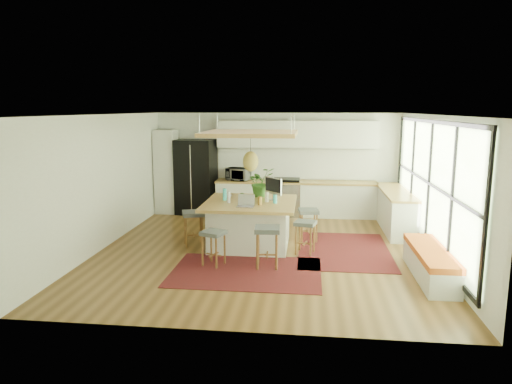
# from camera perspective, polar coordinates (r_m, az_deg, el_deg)

# --- Properties ---
(floor) EXTENTS (7.00, 7.00, 0.00)m
(floor) POSITION_cam_1_polar(r_m,az_deg,el_deg) (9.47, 0.86, -7.13)
(floor) COLOR #533617
(floor) RESTS_ON ground
(ceiling) EXTENTS (7.00, 7.00, 0.00)m
(ceiling) POSITION_cam_1_polar(r_m,az_deg,el_deg) (9.04, 0.91, 9.44)
(ceiling) COLOR white
(ceiling) RESTS_ON ground
(wall_back) EXTENTS (6.50, 0.00, 6.50)m
(wall_back) POSITION_cam_1_polar(r_m,az_deg,el_deg) (12.61, 2.47, 3.50)
(wall_back) COLOR silver
(wall_back) RESTS_ON ground
(wall_front) EXTENTS (6.50, 0.00, 6.50)m
(wall_front) POSITION_cam_1_polar(r_m,az_deg,el_deg) (5.76, -2.58, -4.62)
(wall_front) COLOR silver
(wall_front) RESTS_ON ground
(wall_left) EXTENTS (0.00, 7.00, 7.00)m
(wall_left) POSITION_cam_1_polar(r_m,az_deg,el_deg) (10.01, -17.96, 1.26)
(wall_left) COLOR silver
(wall_left) RESTS_ON ground
(wall_right) EXTENTS (0.00, 7.00, 7.00)m
(wall_right) POSITION_cam_1_polar(r_m,az_deg,el_deg) (9.42, 20.98, 0.53)
(wall_right) COLOR silver
(wall_right) RESTS_ON ground
(window_wall) EXTENTS (0.10, 6.20, 2.60)m
(window_wall) POSITION_cam_1_polar(r_m,az_deg,el_deg) (9.40, 20.82, 0.84)
(window_wall) COLOR black
(window_wall) RESTS_ON wall_right
(pantry) EXTENTS (0.55, 0.60, 2.25)m
(pantry) POSITION_cam_1_polar(r_m,az_deg,el_deg) (12.88, -10.87, 2.46)
(pantry) COLOR silver
(pantry) RESTS_ON floor
(back_counter_base) EXTENTS (4.20, 0.60, 0.88)m
(back_counter_base) POSITION_cam_1_polar(r_m,az_deg,el_deg) (12.41, 4.86, -0.89)
(back_counter_base) COLOR silver
(back_counter_base) RESTS_ON floor
(back_counter_top) EXTENTS (4.24, 0.64, 0.05)m
(back_counter_top) POSITION_cam_1_polar(r_m,az_deg,el_deg) (12.33, 4.89, 1.21)
(back_counter_top) COLOR olive
(back_counter_top) RESTS_ON back_counter_base
(backsplash) EXTENTS (4.20, 0.02, 0.80)m
(backsplash) POSITION_cam_1_polar(r_m,az_deg,el_deg) (12.57, 4.97, 3.45)
(backsplash) COLOR white
(backsplash) RESTS_ON wall_back
(upper_cabinets) EXTENTS (4.20, 0.34, 0.70)m
(upper_cabinets) POSITION_cam_1_polar(r_m,az_deg,el_deg) (12.34, 5.00, 7.05)
(upper_cabinets) COLOR silver
(upper_cabinets) RESTS_ON wall_back
(range) EXTENTS (0.76, 0.62, 1.00)m
(range) POSITION_cam_1_polar(r_m,az_deg,el_deg) (12.41, 3.71, -0.59)
(range) COLOR #A5A5AA
(range) RESTS_ON floor
(right_counter_base) EXTENTS (0.60, 2.50, 0.88)m
(right_counter_base) POSITION_cam_1_polar(r_m,az_deg,el_deg) (11.43, 16.69, -2.25)
(right_counter_base) COLOR silver
(right_counter_base) RESTS_ON floor
(right_counter_top) EXTENTS (0.64, 2.54, 0.05)m
(right_counter_top) POSITION_cam_1_polar(r_m,az_deg,el_deg) (11.35, 16.81, 0.02)
(right_counter_top) COLOR olive
(right_counter_top) RESTS_ON right_counter_base
(window_bench) EXTENTS (0.52, 2.00, 0.50)m
(window_bench) POSITION_cam_1_polar(r_m,az_deg,el_deg) (8.46, 20.51, -8.15)
(window_bench) COLOR silver
(window_bench) RESTS_ON floor
(ceiling_panel) EXTENTS (1.86, 1.86, 0.80)m
(ceiling_panel) POSITION_cam_1_polar(r_m,az_deg,el_deg) (9.50, -0.67, 5.55)
(ceiling_panel) COLOR olive
(ceiling_panel) RESTS_ON ceiling
(rug_near) EXTENTS (2.60, 1.80, 0.01)m
(rug_near) POSITION_cam_1_polar(r_m,az_deg,el_deg) (8.27, -1.22, -9.72)
(rug_near) COLOR black
(rug_near) RESTS_ON floor
(rug_right) EXTENTS (1.80, 2.60, 0.01)m
(rug_right) POSITION_cam_1_polar(r_m,az_deg,el_deg) (9.62, 10.67, -7.00)
(rug_right) COLOR black
(rug_right) RESTS_ON floor
(fridge) EXTENTS (1.07, 0.88, 2.00)m
(fridge) POSITION_cam_1_polar(r_m,az_deg,el_deg) (12.67, -7.32, 1.52)
(fridge) COLOR black
(fridge) RESTS_ON floor
(island) EXTENTS (1.85, 1.85, 0.93)m
(island) POSITION_cam_1_polar(r_m,az_deg,el_deg) (9.67, -0.71, -3.89)
(island) COLOR olive
(island) RESTS_ON floor
(stool_near_left) EXTENTS (0.49, 0.49, 0.64)m
(stool_near_left) POSITION_cam_1_polar(r_m,az_deg,el_deg) (8.53, -5.21, -6.64)
(stool_near_left) COLOR #404647
(stool_near_left) RESTS_ON floor
(stool_near_right) EXTENTS (0.47, 0.47, 0.74)m
(stool_near_right) POSITION_cam_1_polar(r_m,az_deg,el_deg) (8.40, 1.38, -6.87)
(stool_near_right) COLOR #404647
(stool_near_right) RESTS_ON floor
(stool_right_front) EXTENTS (0.46, 0.46, 0.65)m
(stool_right_front) POSITION_cam_1_polar(r_m,az_deg,el_deg) (9.22, 6.02, -5.36)
(stool_right_front) COLOR #404647
(stool_right_front) RESTS_ON floor
(stool_right_back) EXTENTS (0.46, 0.46, 0.69)m
(stool_right_back) POSITION_cam_1_polar(r_m,az_deg,el_deg) (10.11, 6.41, -3.97)
(stool_right_back) COLOR #404647
(stool_right_back) RESTS_ON floor
(stool_left_side) EXTENTS (0.55, 0.55, 0.73)m
(stool_left_side) POSITION_cam_1_polar(r_m,az_deg,el_deg) (9.77, -7.64, -4.50)
(stool_left_side) COLOR #404647
(stool_left_side) RESTS_ON floor
(laptop) EXTENTS (0.35, 0.37, 0.25)m
(laptop) POSITION_cam_1_polar(r_m,az_deg,el_deg) (9.04, -1.32, -1.10)
(laptop) COLOR #A5A5AA
(laptop) RESTS_ON island
(monitor) EXTENTS (0.50, 0.50, 0.49)m
(monitor) POSITION_cam_1_polar(r_m,az_deg,el_deg) (9.70, 2.13, 0.52)
(monitor) COLOR #A5A5AA
(monitor) RESTS_ON island
(microwave) EXTENTS (0.66, 0.48, 0.40)m
(microwave) POSITION_cam_1_polar(r_m,az_deg,el_deg) (12.44, -2.17, 2.37)
(microwave) COLOR #A5A5AA
(microwave) RESTS_ON back_counter_top
(island_plant) EXTENTS (0.84, 0.85, 0.49)m
(island_plant) POSITION_cam_1_polar(r_m,az_deg,el_deg) (10.10, 0.57, 0.83)
(island_plant) COLOR #1E4C19
(island_plant) RESTS_ON island
(island_bowl) EXTENTS (0.25, 0.25, 0.05)m
(island_bowl) POSITION_cam_1_polar(r_m,az_deg,el_deg) (10.05, -3.53, -0.51)
(island_bowl) COLOR silver
(island_bowl) RESTS_ON island
(island_bottle_0) EXTENTS (0.07, 0.07, 0.19)m
(island_bottle_0) POSITION_cam_1_polar(r_m,az_deg,el_deg) (9.73, -3.85, -0.45)
(island_bottle_0) COLOR #36CEDB
(island_bottle_0) RESTS_ON island
(island_bottle_1) EXTENTS (0.07, 0.07, 0.19)m
(island_bottle_1) POSITION_cam_1_polar(r_m,az_deg,el_deg) (9.46, -3.23, -0.75)
(island_bottle_1) COLOR white
(island_bottle_1) RESTS_ON island
(island_bottle_2) EXTENTS (0.07, 0.07, 0.19)m
(island_bottle_2) POSITION_cam_1_polar(r_m,az_deg,el_deg) (9.23, 0.59, -1.02)
(island_bottle_2) COLOR olive
(island_bottle_2) RESTS_ON island
(island_bottle_3) EXTENTS (0.07, 0.07, 0.19)m
(island_bottle_3) POSITION_cam_1_polar(r_m,az_deg,el_deg) (9.56, 1.41, -0.62)
(island_bottle_3) COLOR silver
(island_bottle_3) RESTS_ON island
(island_bottle_4) EXTENTS (0.07, 0.07, 0.19)m
(island_bottle_4) POSITION_cam_1_polar(r_m,az_deg,el_deg) (9.82, -1.69, -0.34)
(island_bottle_4) COLOR #527144
(island_bottle_4) RESTS_ON island
(island_bottle_5) EXTENTS (0.07, 0.07, 0.19)m
(island_bottle_5) POSITION_cam_1_polar(r_m,az_deg,el_deg) (9.40, 2.23, -0.81)
(island_bottle_5) COLOR #36CEDB
(island_bottle_5) RESTS_ON island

